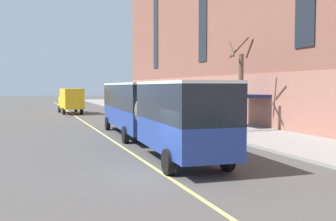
{
  "coord_description": "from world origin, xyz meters",
  "views": [
    {
      "loc": [
        -4.76,
        -13.79,
        3.38
      ],
      "look_at": [
        3.69,
        10.19,
        1.8
      ],
      "focal_mm": 42.0,
      "sensor_mm": 36.0,
      "label": 1
    }
  ],
  "objects_px": {
    "city_bus": "(148,108)",
    "parked_car_green_3": "(127,109)",
    "parked_car_green_4": "(147,113)",
    "street_tree_far_uptown": "(241,85)",
    "box_truck": "(71,99)",
    "parked_car_black_2": "(177,121)"
  },
  "relations": [
    {
      "from": "parked_car_black_2",
      "to": "box_truck",
      "type": "height_order",
      "value": "box_truck"
    },
    {
      "from": "city_bus",
      "to": "parked_car_green_3",
      "type": "relative_size",
      "value": 4.34
    },
    {
      "from": "parked_car_green_4",
      "to": "parked_car_green_3",
      "type": "bearing_deg",
      "value": 90.42
    },
    {
      "from": "parked_car_black_2",
      "to": "parked_car_green_3",
      "type": "distance_m",
      "value": 16.4
    },
    {
      "from": "city_bus",
      "to": "parked_car_black_2",
      "type": "xyz_separation_m",
      "value": [
        3.97,
        5.62,
        -1.3
      ]
    },
    {
      "from": "box_truck",
      "to": "parked_car_green_3",
      "type": "bearing_deg",
      "value": -42.88
    },
    {
      "from": "parked_car_green_3",
      "to": "city_bus",
      "type": "bearing_deg",
      "value": -100.18
    },
    {
      "from": "box_truck",
      "to": "parked_car_black_2",
      "type": "bearing_deg",
      "value": -75.22
    },
    {
      "from": "box_truck",
      "to": "street_tree_far_uptown",
      "type": "relative_size",
      "value": 1.06
    },
    {
      "from": "city_bus",
      "to": "street_tree_far_uptown",
      "type": "xyz_separation_m",
      "value": [
        7.66,
        2.63,
        1.35
      ]
    },
    {
      "from": "city_bus",
      "to": "parked_car_green_3",
      "type": "height_order",
      "value": "city_bus"
    },
    {
      "from": "parked_car_green_3",
      "to": "street_tree_far_uptown",
      "type": "height_order",
      "value": "street_tree_far_uptown"
    },
    {
      "from": "city_bus",
      "to": "street_tree_far_uptown",
      "type": "height_order",
      "value": "street_tree_far_uptown"
    },
    {
      "from": "parked_car_green_4",
      "to": "street_tree_far_uptown",
      "type": "relative_size",
      "value": 0.69
    },
    {
      "from": "street_tree_far_uptown",
      "to": "parked_car_green_4",
      "type": "bearing_deg",
      "value": 107.82
    },
    {
      "from": "parked_car_green_4",
      "to": "street_tree_far_uptown",
      "type": "height_order",
      "value": "street_tree_far_uptown"
    },
    {
      "from": "city_bus",
      "to": "parked_car_green_4",
      "type": "xyz_separation_m",
      "value": [
        4.01,
        13.99,
        -1.3
      ]
    },
    {
      "from": "street_tree_far_uptown",
      "to": "parked_car_green_3",
      "type": "bearing_deg",
      "value": 100.83
    },
    {
      "from": "city_bus",
      "to": "parked_car_green_3",
      "type": "xyz_separation_m",
      "value": [
        3.95,
        22.02,
        -1.3
      ]
    },
    {
      "from": "parked_car_green_3",
      "to": "parked_car_green_4",
      "type": "xyz_separation_m",
      "value": [
        0.06,
        -8.03,
        0.0
      ]
    },
    {
      "from": "city_bus",
      "to": "parked_car_green_4",
      "type": "relative_size",
      "value": 4.18
    },
    {
      "from": "box_truck",
      "to": "street_tree_far_uptown",
      "type": "distance_m",
      "value": 26.48
    }
  ]
}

